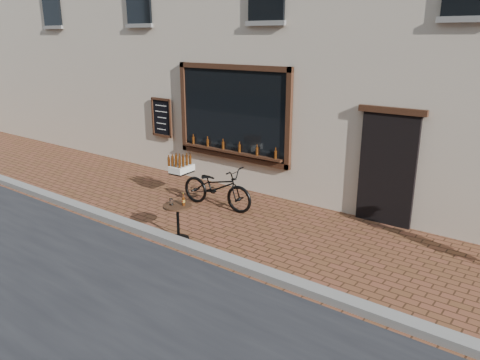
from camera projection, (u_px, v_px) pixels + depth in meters
The scene contains 4 objects.
ground at pixel (196, 259), 7.86m from camera, with size 90.00×90.00×0.00m, color brown.
kerb at pixel (203, 251), 7.99m from camera, with size 90.00×0.25×0.12m, color slate.
cargo_bicycle at pixel (215, 186), 10.11m from camera, with size 2.13×0.73×1.00m.
bistro_table at pixel (178, 215), 8.47m from camera, with size 0.53×0.53×0.90m.
Camera 1 is at (4.91, -5.21, 3.58)m, focal length 35.00 mm.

